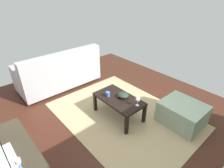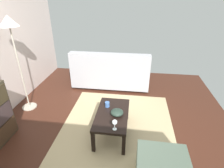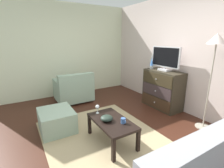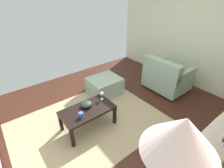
# 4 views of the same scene
# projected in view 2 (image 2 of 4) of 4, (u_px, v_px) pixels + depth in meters

# --- Properties ---
(ground_plane) EXTENTS (5.76, 4.49, 0.05)m
(ground_plane) POSITION_uv_depth(u_px,v_px,m) (102.00, 144.00, 2.78)
(ground_plane) COLOR #3B1D13
(area_rug) EXTENTS (2.60, 1.90, 0.01)m
(area_rug) POSITION_uv_depth(u_px,v_px,m) (116.00, 135.00, 2.92)
(area_rug) COLOR tan
(area_rug) RESTS_ON ground_plane
(coffee_table) EXTENTS (0.89, 0.50, 0.40)m
(coffee_table) POSITION_uv_depth(u_px,v_px,m) (112.00, 116.00, 2.82)
(coffee_table) COLOR black
(coffee_table) RESTS_ON ground_plane
(wine_glass) EXTENTS (0.07, 0.07, 0.16)m
(wine_glass) POSITION_uv_depth(u_px,v_px,m) (115.00, 122.00, 2.41)
(wine_glass) COLOR silver
(wine_glass) RESTS_ON coffee_table
(mug) EXTENTS (0.11, 0.08, 0.08)m
(mug) POSITION_uv_depth(u_px,v_px,m) (107.00, 104.00, 2.94)
(mug) COLOR #3C609D
(mug) RESTS_ON coffee_table
(bowl_decorative) EXTENTS (0.20, 0.20, 0.09)m
(bowl_decorative) POSITION_uv_depth(u_px,v_px,m) (117.00, 112.00, 2.74)
(bowl_decorative) COLOR #1F2D25
(bowl_decorative) RESTS_ON coffee_table
(couch_large) EXTENTS (0.85, 1.81, 0.90)m
(couch_large) POSITION_uv_depth(u_px,v_px,m) (111.00, 72.00, 4.37)
(couch_large) COLOR #332319
(couch_large) RESTS_ON ground_plane
(standing_lamp) EXTENTS (0.32, 0.32, 1.77)m
(standing_lamp) POSITION_uv_depth(u_px,v_px,m) (11.00, 31.00, 2.95)
(standing_lamp) COLOR #A59E8C
(standing_lamp) RESTS_ON ground_plane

